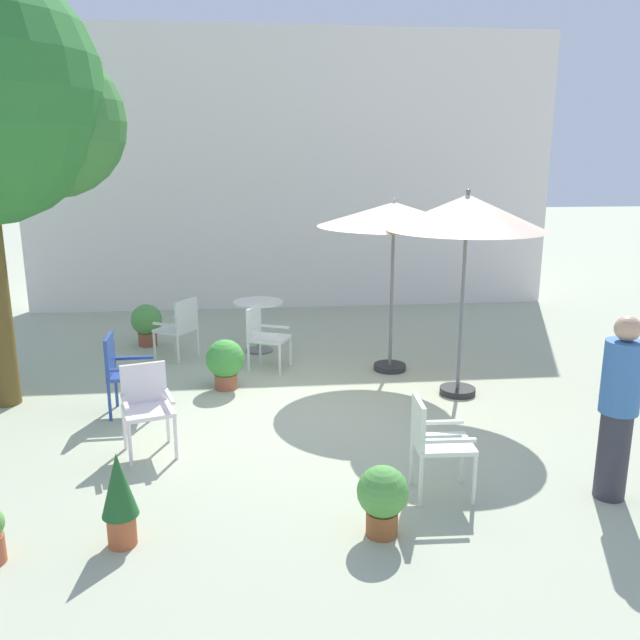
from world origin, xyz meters
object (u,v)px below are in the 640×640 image
patio_chair_1 (147,402)px  patio_chair_2 (124,368)px  patio_umbrella_1 (467,215)px  potted_plant_2 (147,322)px  patio_chair_3 (435,439)px  potted_plant_0 (382,496)px  patio_chair_4 (180,325)px  patio_umbrella_0 (394,216)px  cafe_table_0 (259,317)px  patio_chair_0 (264,333)px  potted_plant_4 (225,361)px  standing_person (619,407)px  potted_plant_3 (119,495)px

patio_chair_1 → patio_chair_2: bearing=111.4°
patio_umbrella_1 → potted_plant_2: 5.23m
patio_umbrella_1 → patio_chair_3: bearing=-112.4°
potted_plant_0 → patio_chair_3: bearing=45.1°
patio_chair_2 → patio_chair_4: (0.42, 2.07, -0.03)m
patio_umbrella_1 → potted_plant_2: (-4.15, 2.60, -1.84)m
patio_umbrella_0 → patio_chair_4: patio_umbrella_0 is taller
potted_plant_0 → patio_chair_1: bearing=139.7°
cafe_table_0 → patio_chair_4: bearing=-168.4°
patio_chair_0 → potted_plant_2: (-1.79, 1.32, -0.13)m
potted_plant_2 → potted_plant_4: 2.46m
patio_umbrella_0 → standing_person: size_ratio=1.46×
cafe_table_0 → potted_plant_2: size_ratio=1.19×
potted_plant_3 → cafe_table_0: bearing=77.5°
patio_chair_3 → potted_plant_4: 3.46m
potted_plant_2 → standing_person: bearing=-48.1°
patio_chair_4 → potted_plant_0: (2.01, -4.83, -0.18)m
patio_chair_2 → patio_chair_4: bearing=78.6°
patio_chair_3 → potted_plant_2: 5.92m
patio_umbrella_1 → potted_plant_0: patio_umbrella_1 is taller
standing_person → potted_plant_3: bearing=-175.8°
potted_plant_0 → standing_person: size_ratio=0.35×
patio_chair_2 → patio_chair_3: 3.71m
patio_chair_0 → potted_plant_4: bearing=-122.8°
patio_chair_4 → patio_chair_2: bearing=-101.4°
patio_chair_3 → standing_person: size_ratio=0.54×
patio_chair_2 → patio_chair_3: size_ratio=1.06×
patio_chair_1 → potted_plant_0: size_ratio=1.55×
patio_chair_2 → patio_chair_4: size_ratio=1.04×
patio_chair_2 → potted_plant_4: patio_chair_2 is taller
patio_chair_1 → patio_chair_4: patio_chair_4 is taller
patio_chair_4 → potted_plant_2: 0.96m
patio_umbrella_1 → patio_chair_0: (-2.37, 1.29, -1.71)m
patio_chair_4 → potted_plant_2: patio_chair_4 is taller
patio_chair_2 → patio_chair_3: bearing=-36.3°
potted_plant_2 → potted_plant_4: potted_plant_2 is taller
patio_umbrella_1 → patio_chair_1: size_ratio=2.85×
patio_umbrella_1 → patio_chair_3: 3.10m
patio_chair_0 → potted_plant_2: patio_chair_0 is taller
patio_umbrella_0 → standing_person: 4.01m
patio_umbrella_1 → patio_chair_4: bearing=152.3°
patio_umbrella_1 → potted_plant_3: patio_umbrella_1 is taller
patio_chair_0 → potted_plant_3: (-1.17, -4.18, -0.09)m
patio_umbrella_1 → potted_plant_2: bearing=147.9°
patio_umbrella_1 → patio_chair_2: 4.32m
patio_chair_1 → cafe_table_0: bearing=71.1°
patio_chair_3 → potted_plant_2: patio_chair_3 is taller
cafe_table_0 → patio_chair_2: 2.78m
patio_chair_4 → potted_plant_4: bearing=-63.1°
patio_chair_3 → potted_plant_4: size_ratio=1.37×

